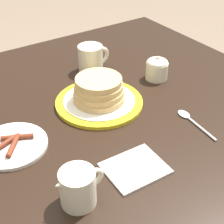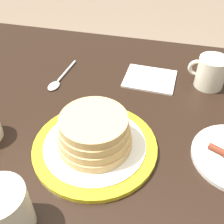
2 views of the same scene
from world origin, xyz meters
name	(u,v)px [view 1 (image 1 of 2)]	position (x,y,z in m)	size (l,w,h in m)	color
dining_table	(103,130)	(0.00, 0.00, 0.62)	(1.20, 1.09, 0.72)	black
pancake_plate	(99,95)	(-0.01, 0.00, 0.76)	(0.27, 0.27, 0.09)	gold
side_plate_bacon	(12,145)	(-0.31, -0.04, 0.73)	(0.19, 0.19, 0.02)	silver
coffee_mug	(91,58)	(0.08, 0.20, 0.77)	(0.12, 0.09, 0.10)	beige
creamer_pitcher	(78,187)	(-0.26, -0.31, 0.77)	(0.12, 0.08, 0.10)	beige
sugar_bowl	(157,68)	(0.24, 0.03, 0.76)	(0.08, 0.08, 0.09)	beige
napkin	(135,168)	(-0.09, -0.29, 0.73)	(0.15, 0.13, 0.01)	silver
spoon	(190,119)	(0.16, -0.22, 0.73)	(0.03, 0.16, 0.01)	silver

